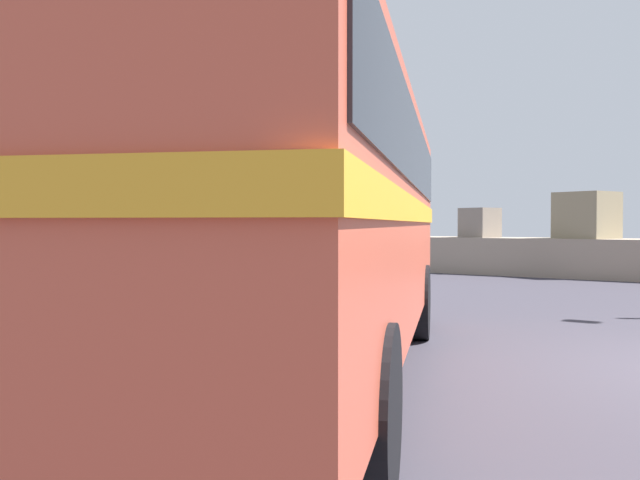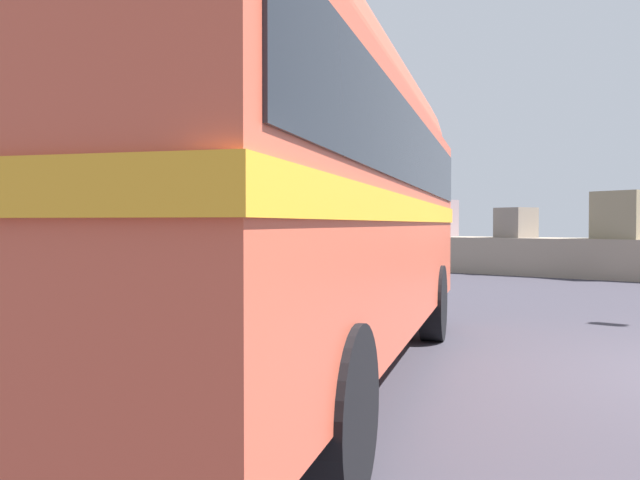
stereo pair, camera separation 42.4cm
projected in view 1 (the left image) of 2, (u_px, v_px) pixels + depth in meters
The scene contains 1 object.
vintage_coach at pixel (286, 166), 6.37m from camera, with size 5.69×8.81×3.70m.
Camera 1 is at (0.17, -7.88, 1.51)m, focal length 38.21 mm.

